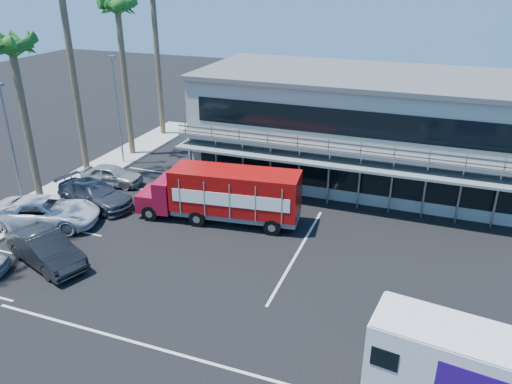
% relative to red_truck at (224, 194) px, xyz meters
% --- Properties ---
extents(ground, '(120.00, 120.00, 0.00)m').
position_rel_red_truck_xyz_m(ground, '(3.03, -4.92, -1.76)').
color(ground, black).
rests_on(ground, ground).
extents(building, '(22.40, 12.00, 7.30)m').
position_rel_red_truck_xyz_m(building, '(6.03, 10.02, 1.89)').
color(building, '#9CA294').
rests_on(building, ground).
extents(curb_strip, '(3.00, 32.00, 0.16)m').
position_rel_red_truck_xyz_m(curb_strip, '(-11.97, 1.08, -1.68)').
color(curb_strip, '#A5A399').
rests_on(curb_strip, ground).
extents(palm_c, '(2.80, 2.80, 10.75)m').
position_rel_red_truck_xyz_m(palm_c, '(-11.87, -1.92, 7.45)').
color(palm_c, brown).
rests_on(palm_c, ground).
extents(palm_e, '(2.80, 2.80, 12.25)m').
position_rel_red_truck_xyz_m(palm_e, '(-11.67, 8.08, 8.81)').
color(palm_e, brown).
rests_on(palm_e, ground).
extents(light_pole_near, '(0.50, 0.25, 8.09)m').
position_rel_red_truck_xyz_m(light_pole_near, '(-11.17, -3.92, 2.74)').
color(light_pole_near, gray).
rests_on(light_pole_near, ground).
extents(light_pole_far, '(0.50, 0.25, 8.09)m').
position_rel_red_truck_xyz_m(light_pole_far, '(-11.17, 6.08, 2.74)').
color(light_pole_far, gray).
rests_on(light_pole_far, ground).
extents(red_truck, '(9.75, 3.37, 3.22)m').
position_rel_red_truck_xyz_m(red_truck, '(0.00, 0.00, 0.00)').
color(red_truck, maroon).
rests_on(red_truck, ground).
extents(white_van, '(6.60, 2.98, 3.11)m').
position_rel_red_truck_xyz_m(white_van, '(13.03, -9.92, -0.12)').
color(white_van, silver).
rests_on(white_van, ground).
extents(parked_car_b, '(5.36, 3.37, 1.67)m').
position_rel_red_truck_xyz_m(parked_car_b, '(-6.47, -7.42, -0.93)').
color(parked_car_b, black).
rests_on(parked_car_b, ground).
extents(parked_car_c, '(6.67, 4.57, 1.69)m').
position_rel_red_truck_xyz_m(parked_car_c, '(-9.47, -4.12, -0.92)').
color(parked_car_c, silver).
rests_on(parked_car_c, ground).
extents(parked_car_d, '(5.74, 3.26, 1.57)m').
position_rel_red_truck_xyz_m(parked_car_d, '(-8.42, -0.92, -0.98)').
color(parked_car_d, '#2A2D38').
rests_on(parked_car_d, ground).
extents(parked_car_e, '(4.38, 2.17, 1.43)m').
position_rel_red_truck_xyz_m(parked_car_e, '(-9.47, 2.28, -1.05)').
color(parked_car_e, gray).
rests_on(parked_car_e, ground).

